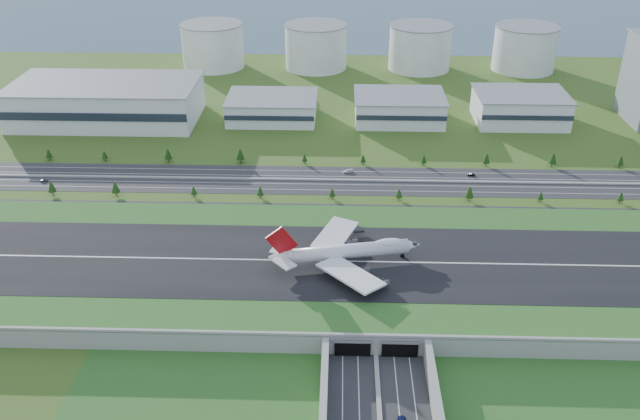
{
  "coord_description": "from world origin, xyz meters",
  "views": [
    {
      "loc": [
        -14.2,
        -241.2,
        162.78
      ],
      "look_at": [
        -22.93,
        35.0,
        13.74
      ],
      "focal_mm": 38.0,
      "sensor_mm": 36.0,
      "label": 1
    }
  ],
  "objects_px": {
    "fuel_tank_a": "(213,46)",
    "boeing_747": "(346,251)",
    "car_7": "(347,171)",
    "car_4": "(44,180)",
    "car_5": "(471,175)"
  },
  "relations": [
    {
      "from": "fuel_tank_a",
      "to": "car_7",
      "type": "distance_m",
      "value": 232.86
    },
    {
      "from": "boeing_747",
      "to": "car_5",
      "type": "height_order",
      "value": "boeing_747"
    },
    {
      "from": "car_4",
      "to": "boeing_747",
      "type": "bearing_deg",
      "value": -132.2
    },
    {
      "from": "boeing_747",
      "to": "car_4",
      "type": "bearing_deg",
      "value": 139.9
    },
    {
      "from": "fuel_tank_a",
      "to": "car_7",
      "type": "height_order",
      "value": "fuel_tank_a"
    },
    {
      "from": "car_4",
      "to": "car_7",
      "type": "height_order",
      "value": "car_7"
    },
    {
      "from": "car_5",
      "to": "car_7",
      "type": "distance_m",
      "value": 69.29
    },
    {
      "from": "car_4",
      "to": "car_5",
      "type": "height_order",
      "value": "car_5"
    },
    {
      "from": "fuel_tank_a",
      "to": "car_5",
      "type": "distance_m",
      "value": 274.4
    },
    {
      "from": "boeing_747",
      "to": "car_7",
      "type": "distance_m",
      "value": 107.21
    },
    {
      "from": "fuel_tank_a",
      "to": "boeing_747",
      "type": "distance_m",
      "value": 329.42
    },
    {
      "from": "fuel_tank_a",
      "to": "car_5",
      "type": "bearing_deg",
      "value": -49.05
    },
    {
      "from": "fuel_tank_a",
      "to": "boeing_747",
      "type": "height_order",
      "value": "fuel_tank_a"
    },
    {
      "from": "fuel_tank_a",
      "to": "car_4",
      "type": "distance_m",
      "value": 229.26
    },
    {
      "from": "car_4",
      "to": "car_7",
      "type": "distance_m",
      "value": 167.31
    }
  ]
}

